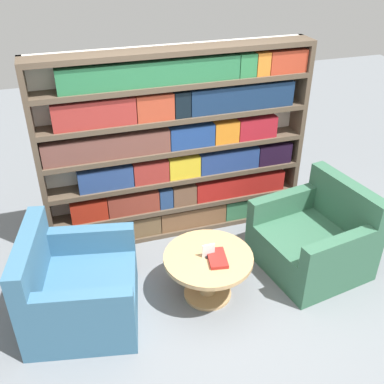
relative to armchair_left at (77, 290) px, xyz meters
name	(u,v)px	position (x,y,z in m)	size (l,w,h in m)	color
ground_plane	(221,313)	(1.17, -0.36, -0.28)	(14.00, 14.00, 0.00)	slate
bookshelf	(177,147)	(1.17, 1.00, 0.70)	(2.71, 0.30, 1.97)	silver
armchair_left	(77,290)	(0.00, 0.00, 0.00)	(1.06, 1.10, 0.85)	#386684
armchair_right	(314,240)	(2.26, 0.00, 0.00)	(1.02, 1.06, 0.85)	#336047
coffee_table	(208,267)	(1.13, -0.10, 0.04)	(0.79, 0.79, 0.45)	tan
table_sign	(208,251)	(1.13, -0.10, 0.22)	(0.11, 0.06, 0.13)	black
stray_book	(217,258)	(1.18, -0.17, 0.18)	(0.19, 0.28, 0.03)	maroon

